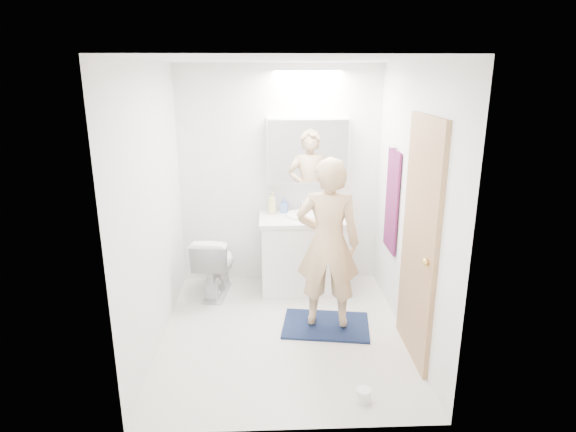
{
  "coord_description": "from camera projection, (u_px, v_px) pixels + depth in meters",
  "views": [
    {
      "loc": [
        -0.12,
        -3.91,
        2.31
      ],
      "look_at": [
        0.05,
        0.25,
        1.05
      ],
      "focal_mm": 29.88,
      "sensor_mm": 36.0,
      "label": 1
    }
  ],
  "objects": [
    {
      "name": "person",
      "position": [
        328.0,
        244.0,
        4.28
      ],
      "size": [
        0.62,
        0.46,
        1.57
      ],
      "primitive_type": "imported",
      "rotation": [
        0.0,
        0.0,
        2.99
      ],
      "color": "tan",
      "rests_on": "bath_rug"
    },
    {
      "name": "floor",
      "position": [
        284.0,
        333.0,
        4.42
      ],
      "size": [
        2.5,
        2.5,
        0.0
      ],
      "primitive_type": "plane",
      "color": "silver",
      "rests_on": "ground"
    },
    {
      "name": "faucet",
      "position": [
        302.0,
        204.0,
        5.3
      ],
      "size": [
        0.02,
        0.02,
        0.16
      ],
      "primitive_type": "cylinder",
      "color": "silver",
      "rests_on": "countertop"
    },
    {
      "name": "vanity_cabinet",
      "position": [
        303.0,
        255.0,
        5.24
      ],
      "size": [
        0.9,
        0.55,
        0.78
      ],
      "primitive_type": "cube",
      "color": "white",
      "rests_on": "floor"
    },
    {
      "name": "towel_hook",
      "position": [
        394.0,
        148.0,
        4.52
      ],
      "size": [
        0.07,
        0.02,
        0.02
      ],
      "primitive_type": "cylinder",
      "rotation": [
        0.0,
        1.57,
        0.0
      ],
      "color": "silver",
      "rests_on": "wall_right"
    },
    {
      "name": "ceiling",
      "position": [
        283.0,
        59.0,
        3.72
      ],
      "size": [
        2.5,
        2.5,
        0.0
      ],
      "primitive_type": "plane",
      "rotation": [
        3.14,
        0.0,
        0.0
      ],
      "color": "white",
      "rests_on": "floor"
    },
    {
      "name": "soap_bottle_a",
      "position": [
        272.0,
        203.0,
        5.21
      ],
      "size": [
        0.12,
        0.12,
        0.24
      ],
      "primitive_type": "imported",
      "rotation": [
        0.0,
        0.0,
        0.4
      ],
      "color": "#D3CC88",
      "rests_on": "countertop"
    },
    {
      "name": "wall_front",
      "position": [
        290.0,
        264.0,
        2.87
      ],
      "size": [
        2.5,
        0.0,
        2.5
      ],
      "primitive_type": "plane",
      "rotation": [
        -1.57,
        0.0,
        0.0
      ],
      "color": "white",
      "rests_on": "floor"
    },
    {
      "name": "toilet",
      "position": [
        215.0,
        264.0,
        5.1
      ],
      "size": [
        0.46,
        0.71,
        0.68
      ],
      "primitive_type": "imported",
      "rotation": [
        0.0,
        0.0,
        3.01
      ],
      "color": "white",
      "rests_on": "floor"
    },
    {
      "name": "wall_back",
      "position": [
        280.0,
        177.0,
        5.26
      ],
      "size": [
        2.5,
        0.0,
        2.5
      ],
      "primitive_type": "plane",
      "rotation": [
        1.57,
        0.0,
        0.0
      ],
      "color": "white",
      "rests_on": "floor"
    },
    {
      "name": "door",
      "position": [
        419.0,
        242.0,
        3.83
      ],
      "size": [
        0.04,
        0.8,
        2.0
      ],
      "primitive_type": "cube",
      "color": "tan",
      "rests_on": "wall_right"
    },
    {
      "name": "sink_basin",
      "position": [
        304.0,
        215.0,
        5.14
      ],
      "size": [
        0.36,
        0.36,
        0.03
      ],
      "primitive_type": "cylinder",
      "color": "white",
      "rests_on": "countertop"
    },
    {
      "name": "mirror_panel",
      "position": [
        308.0,
        152.0,
        5.05
      ],
      "size": [
        0.84,
        0.01,
        0.66
      ],
      "primitive_type": "cube",
      "color": "silver",
      "rests_on": "medicine_cabinet"
    },
    {
      "name": "door_knob",
      "position": [
        426.0,
        262.0,
        3.56
      ],
      "size": [
        0.06,
        0.06,
        0.06
      ],
      "primitive_type": "sphere",
      "color": "gold",
      "rests_on": "door"
    },
    {
      "name": "countertop",
      "position": [
        304.0,
        219.0,
        5.12
      ],
      "size": [
        0.95,
        0.58,
        0.04
      ],
      "primitive_type": "cube",
      "color": "silver",
      "rests_on": "vanity_cabinet"
    },
    {
      "name": "towel",
      "position": [
        392.0,
        201.0,
        4.67
      ],
      "size": [
        0.02,
        0.42,
        1.0
      ],
      "primitive_type": "cube",
      "color": "#12133A",
      "rests_on": "wall_right"
    },
    {
      "name": "toilet_paper_roll",
      "position": [
        363.0,
        395.0,
        3.48
      ],
      "size": [
        0.11,
        0.11,
        0.1
      ],
      "primitive_type": "cylinder",
      "color": "white",
      "rests_on": "floor"
    },
    {
      "name": "toothbrush_cup",
      "position": [
        328.0,
        209.0,
        5.26
      ],
      "size": [
        0.11,
        0.11,
        0.08
      ],
      "primitive_type": "imported",
      "rotation": [
        0.0,
        0.0,
        0.28
      ],
      "color": "#425DC8",
      "rests_on": "countertop"
    },
    {
      "name": "soap_bottle_b",
      "position": [
        284.0,
        205.0,
        5.25
      ],
      "size": [
        0.1,
        0.1,
        0.17
      ],
      "primitive_type": "imported",
      "rotation": [
        0.0,
        0.0,
        -0.28
      ],
      "color": "#5B7DC4",
      "rests_on": "countertop"
    },
    {
      "name": "medicine_cabinet",
      "position": [
        308.0,
        151.0,
        5.12
      ],
      "size": [
        0.88,
        0.14,
        0.7
      ],
      "primitive_type": "cube",
      "color": "white",
      "rests_on": "wall_back"
    },
    {
      "name": "bath_rug",
      "position": [
        326.0,
        325.0,
        4.52
      ],
      "size": [
        0.87,
        0.66,
        0.02
      ],
      "primitive_type": "cube",
      "rotation": [
        0.0,
        0.0,
        -0.15
      ],
      "color": "#131E3B",
      "rests_on": "floor"
    },
    {
      "name": "wall_right",
      "position": [
        411.0,
        206.0,
        4.11
      ],
      "size": [
        0.0,
        2.5,
        2.5
      ],
      "primitive_type": "plane",
      "rotation": [
        1.57,
        0.0,
        -1.57
      ],
      "color": "white",
      "rests_on": "floor"
    },
    {
      "name": "wall_left",
      "position": [
        153.0,
        209.0,
        4.03
      ],
      "size": [
        0.0,
        2.5,
        2.5
      ],
      "primitive_type": "plane",
      "rotation": [
        1.57,
        0.0,
        1.57
      ],
      "color": "white",
      "rests_on": "floor"
    }
  ]
}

